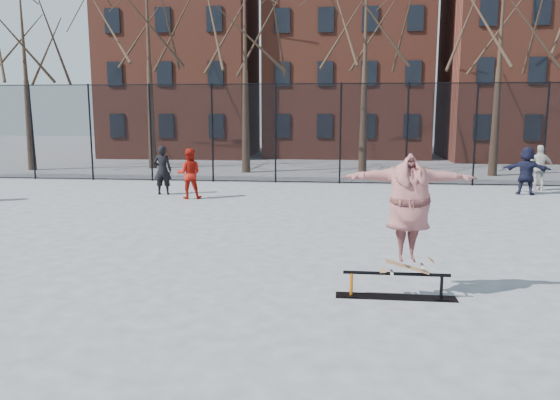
# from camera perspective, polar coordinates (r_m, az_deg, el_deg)

# --- Properties ---
(ground) EXTENTS (100.00, 100.00, 0.00)m
(ground) POSITION_cam_1_polar(r_m,az_deg,el_deg) (9.50, -1.41, -8.68)
(ground) COLOR slate
(skate_rail) EXTENTS (1.90, 0.29, 0.42)m
(skate_rail) POSITION_cam_1_polar(r_m,az_deg,el_deg) (8.95, 12.02, -8.94)
(skate_rail) COLOR black
(skate_rail) RESTS_ON ground
(skateboard) EXTENTS (0.75, 0.18, 0.09)m
(skateboard) POSITION_cam_1_polar(r_m,az_deg,el_deg) (8.88, 13.10, -7.11)
(skateboard) COLOR #915C3A
(skateboard) RESTS_ON skate_rail
(skater) EXTENTS (2.11, 0.72, 1.69)m
(skater) POSITION_cam_1_polar(r_m,az_deg,el_deg) (8.67, 13.32, -1.48)
(skater) COLOR #613C96
(skater) RESTS_ON skateboard
(bystander_black) EXTENTS (0.66, 0.46, 1.72)m
(bystander_black) POSITION_cam_1_polar(r_m,az_deg,el_deg) (19.53, -12.17, 3.07)
(bystander_black) COLOR black
(bystander_black) RESTS_ON ground
(bystander_red) EXTENTS (0.91, 0.76, 1.68)m
(bystander_red) POSITION_cam_1_polar(r_m,az_deg,el_deg) (18.48, -9.47, 2.74)
(bystander_red) COLOR #A4170E
(bystander_red) RESTS_ON ground
(bystander_white) EXTENTS (1.00, 0.46, 1.68)m
(bystander_white) POSITION_cam_1_polar(r_m,az_deg,el_deg) (22.18, 25.50, 3.05)
(bystander_white) COLOR #BCB7AE
(bystander_white) RESTS_ON ground
(bystander_navy) EXTENTS (1.64, 0.94, 1.68)m
(bystander_navy) POSITION_cam_1_polar(r_m,az_deg,el_deg) (20.92, 24.36, 2.80)
(bystander_navy) COLOR black
(bystander_navy) RESTS_ON ground
(fence) EXTENTS (34.03, 0.07, 4.00)m
(fence) POSITION_cam_1_polar(r_m,az_deg,el_deg) (22.00, 3.14, 7.08)
(fence) COLOR black
(fence) RESTS_ON ground
(tree_row) EXTENTS (33.66, 7.46, 10.67)m
(tree_row) POSITION_cam_1_polar(r_m,az_deg,el_deg) (26.50, 3.25, 18.99)
(tree_row) COLOR black
(tree_row) RESTS_ON ground
(rowhouses) EXTENTS (29.00, 7.00, 13.00)m
(rowhouses) POSITION_cam_1_polar(r_m,az_deg,el_deg) (35.08, 5.69, 14.48)
(rowhouses) COLOR brown
(rowhouses) RESTS_ON ground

